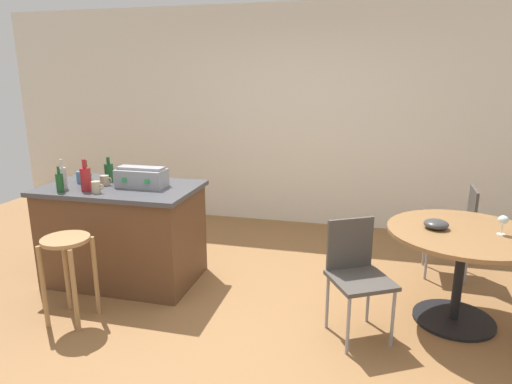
% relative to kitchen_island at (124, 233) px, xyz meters
% --- Properties ---
extents(ground_plane, '(8.80, 8.80, 0.00)m').
position_rel_kitchen_island_xyz_m(ground_plane, '(1.28, -0.44, -0.45)').
color(ground_plane, olive).
extents(back_wall, '(8.00, 0.10, 2.70)m').
position_rel_kitchen_island_xyz_m(back_wall, '(1.28, 2.09, 0.90)').
color(back_wall, silver).
rests_on(back_wall, ground_plane).
extents(kitchen_island, '(1.38, 0.83, 0.90)m').
position_rel_kitchen_island_xyz_m(kitchen_island, '(0.00, 0.00, 0.00)').
color(kitchen_island, brown).
rests_on(kitchen_island, ground_plane).
extents(wooden_stool, '(0.35, 0.35, 0.68)m').
position_rel_kitchen_island_xyz_m(wooden_stool, '(-0.03, -0.76, 0.05)').
color(wooden_stool, '#A37A4C').
rests_on(wooden_stool, ground_plane).
extents(dining_table, '(1.10, 1.10, 0.74)m').
position_rel_kitchen_island_xyz_m(dining_table, '(2.86, -0.06, 0.12)').
color(dining_table, black).
rests_on(dining_table, ground_plane).
extents(folding_chair_near, '(0.54, 0.54, 0.85)m').
position_rel_kitchen_island_xyz_m(folding_chair_near, '(2.10, -0.40, 0.05)').
color(folding_chair_near, '#47423D').
rests_on(folding_chair_near, ground_plane).
extents(folding_chair_left, '(0.42, 0.42, 0.86)m').
position_rel_kitchen_island_xyz_m(folding_chair_left, '(2.98, 0.82, 0.06)').
color(folding_chair_left, '#47423D').
rests_on(folding_chair_left, ground_plane).
extents(toolbox, '(0.43, 0.22, 0.18)m').
position_rel_kitchen_island_xyz_m(toolbox, '(0.21, 0.02, 0.53)').
color(toolbox, gray).
rests_on(toolbox, kitchen_island).
extents(bottle_0, '(0.08, 0.08, 0.22)m').
position_rel_kitchen_island_xyz_m(bottle_0, '(-0.21, 0.17, 0.53)').
color(bottle_0, '#194C23').
rests_on(bottle_0, kitchen_island).
extents(bottle_1, '(0.06, 0.06, 0.22)m').
position_rel_kitchen_island_xyz_m(bottle_1, '(-0.38, -0.31, 0.53)').
color(bottle_1, '#194C23').
rests_on(bottle_1, kitchen_island).
extents(bottle_2, '(0.06, 0.06, 0.26)m').
position_rel_kitchen_island_xyz_m(bottle_2, '(-0.42, -0.21, 0.55)').
color(bottle_2, '#B7B2AD').
rests_on(bottle_2, kitchen_island).
extents(bottle_3, '(0.08, 0.08, 0.27)m').
position_rel_kitchen_island_xyz_m(bottle_3, '(-0.19, -0.22, 0.55)').
color(bottle_3, maroon).
rests_on(bottle_3, kitchen_island).
extents(bottle_4, '(0.07, 0.07, 0.25)m').
position_rel_kitchen_island_xyz_m(bottle_4, '(-0.25, -0.12, 0.54)').
color(bottle_4, '#603314').
rests_on(bottle_4, kitchen_island).
extents(cup_0, '(0.11, 0.08, 0.11)m').
position_rel_kitchen_island_xyz_m(cup_0, '(-0.41, 0.03, 0.50)').
color(cup_0, '#4C7099').
rests_on(cup_0, kitchen_island).
extents(cup_1, '(0.12, 0.08, 0.08)m').
position_rel_kitchen_island_xyz_m(cup_1, '(-0.47, 0.18, 0.49)').
color(cup_1, tan).
rests_on(cup_1, kitchen_island).
extents(cup_2, '(0.11, 0.08, 0.09)m').
position_rel_kitchen_island_xyz_m(cup_2, '(-0.15, 0.00, 0.49)').
color(cup_2, tan).
rests_on(cup_2, kitchen_island).
extents(cup_3, '(0.11, 0.07, 0.10)m').
position_rel_kitchen_island_xyz_m(cup_3, '(-0.06, -0.26, 0.50)').
color(cup_3, tan).
rests_on(cup_3, kitchen_island).
extents(wine_glass, '(0.07, 0.07, 0.14)m').
position_rel_kitchen_island_xyz_m(wine_glass, '(3.10, -0.08, 0.40)').
color(wine_glass, silver).
rests_on(wine_glass, dining_table).
extents(serving_bowl, '(0.18, 0.18, 0.07)m').
position_rel_kitchen_island_xyz_m(serving_bowl, '(2.66, -0.06, 0.32)').
color(serving_bowl, '#383838').
rests_on(serving_bowl, dining_table).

